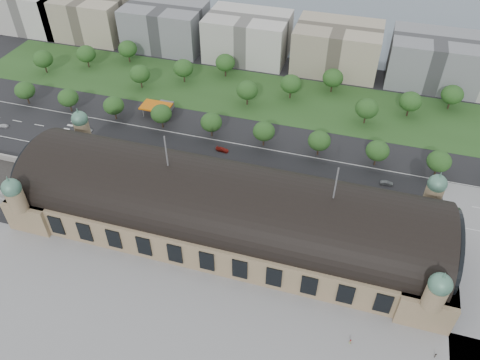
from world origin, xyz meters
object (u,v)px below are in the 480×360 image
(traffic_car_1, at_px, (88,130))
(parked_car_5, at_px, (148,167))
(bus_mid, at_px, (311,192))
(bus_east, at_px, (345,199))
(petrol_station, at_px, (161,106))
(parked_car_2, at_px, (95,154))
(traffic_car_5, at_px, (387,183))
(pedestrian_2, at_px, (436,355))
(parked_car_3, at_px, (129,162))
(parked_car_4, at_px, (133,165))
(traffic_car_2, at_px, (146,157))
(traffic_car_3, at_px, (222,150))
(bus_west, at_px, (256,172))
(pedestrian_0, at_px, (350,342))
(parked_car_6, at_px, (184,179))
(parked_car_1, at_px, (103,163))
(traffic_car_4, at_px, (248,169))
(parked_car_0, at_px, (101,162))
(traffic_car_0, at_px, (3,126))
(traffic_car_6, at_px, (426,214))

(traffic_car_1, distance_m, parked_car_5, 41.56)
(bus_mid, distance_m, bus_east, 12.88)
(petrol_station, bearing_deg, traffic_car_1, -136.30)
(parked_car_2, distance_m, bus_mid, 93.18)
(traffic_car_5, xyz_separation_m, pedestrian_2, (17.45, -70.83, 0.04))
(parked_car_2, xyz_separation_m, parked_car_3, (16.45, -0.70, 0.00))
(bus_east, bearing_deg, parked_car_4, 94.81)
(traffic_car_2, bearing_deg, parked_car_5, 28.96)
(parked_car_2, bearing_deg, parked_car_4, 63.97)
(traffic_car_1, xyz_separation_m, parked_car_5, (37.82, -17.22, 0.12))
(traffic_car_3, bearing_deg, parked_car_2, 114.40)
(petrol_station, height_order, bus_west, petrol_station)
(bus_west, height_order, pedestrian_0, bus_west)
(parked_car_6, bearing_deg, parked_car_2, -121.18)
(parked_car_6, bearing_deg, bus_mid, 70.96)
(parked_car_2, relative_size, bus_mid, 0.48)
(parked_car_1, distance_m, parked_car_5, 19.57)
(traffic_car_4, relative_size, parked_car_1, 1.01)
(parked_car_3, relative_size, bus_mid, 0.41)
(traffic_car_4, bearing_deg, parked_car_6, -58.63)
(parked_car_6, xyz_separation_m, pedestrian_0, (72.46, -52.91, 0.20))
(parked_car_0, height_order, parked_car_6, parked_car_0)
(parked_car_1, relative_size, parked_car_4, 1.04)
(parked_car_6, bearing_deg, traffic_car_5, 78.90)
(traffic_car_2, distance_m, parked_car_3, 7.43)
(traffic_car_5, height_order, parked_car_0, traffic_car_5)
(traffic_car_4, xyz_separation_m, parked_car_2, (-65.71, -9.46, -0.00))
(parked_car_2, bearing_deg, traffic_car_5, 76.95)
(traffic_car_0, bearing_deg, pedestrian_2, 68.41)
(parked_car_2, bearing_deg, parked_car_3, 66.70)
(traffic_car_2, bearing_deg, parked_car_3, -48.09)
(pedestrian_2, bearing_deg, parked_car_3, 64.81)
(petrol_station, relative_size, bus_east, 1.23)
(traffic_car_2, height_order, parked_car_5, parked_car_5)
(parked_car_2, height_order, parked_car_6, parked_car_2)
(traffic_car_6, xyz_separation_m, parked_car_4, (-117.07, -4.97, 0.04))
(parked_car_0, xyz_separation_m, parked_car_6, (37.18, 0.00, -0.06))
(traffic_car_2, xyz_separation_m, pedestrian_0, (93.25, -61.41, 0.24))
(parked_car_0, height_order, parked_car_5, parked_car_5)
(traffic_car_0, distance_m, bus_west, 121.02)
(traffic_car_0, relative_size, parked_car_6, 0.86)
(parked_car_6, relative_size, bus_west, 0.40)
(parked_car_4, xyz_separation_m, pedestrian_2, (119.59, -52.52, 0.11))
(traffic_car_1, xyz_separation_m, bus_east, (118.36, -13.62, 0.90))
(petrol_station, height_order, parked_car_6, petrol_station)
(traffic_car_2, height_order, traffic_car_3, traffic_car_3)
(traffic_car_0, relative_size, traffic_car_3, 0.79)
(traffic_car_4, relative_size, parked_car_0, 0.95)
(traffic_car_4, height_order, pedestrian_2, pedestrian_2)
(parked_car_3, height_order, bus_west, bus_west)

